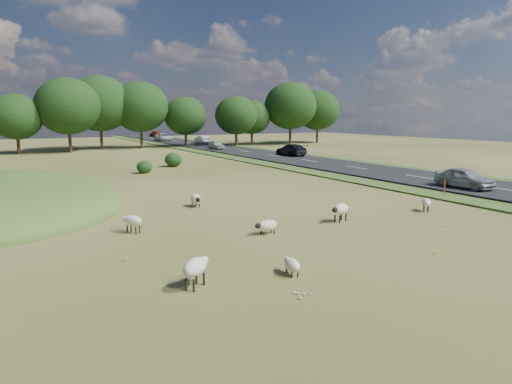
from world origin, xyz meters
TOP-DOWN VIEW (x-y plane):
  - ground at (0.00, 20.00)m, footprint 160.00×160.00m
  - road at (20.00, 30.00)m, footprint 8.00×150.00m
  - treeline at (-1.06, 55.44)m, footprint 96.28×14.66m
  - shrubs at (-3.01, 27.93)m, footprint 21.61×8.89m
  - marker_post at (14.97, 1.46)m, footprint 0.06×0.06m
  - sheep_0 at (-2.29, -6.31)m, footprint 0.59×1.05m
  - sheep_1 at (-5.57, -5.81)m, footprint 1.29×1.16m
  - sheep_2 at (-0.32, -1.26)m, footprint 1.18×0.57m
  - sheep_3 at (-0.81, 6.32)m, footprint 0.68×1.33m
  - sheep_4 at (-5.62, 1.96)m, footprint 0.91×1.17m
  - sheep_5 at (10.11, -1.24)m, footprint 0.98×0.95m
  - sheep_6 at (4.18, -0.93)m, footprint 1.37×0.92m
  - car_0 at (18.10, 45.91)m, footprint 1.54×3.82m
  - car_1 at (21.90, 91.11)m, footprint 1.94×4.76m
  - car_2 at (21.90, 30.73)m, footprint 2.07×5.10m
  - car_3 at (18.10, 2.32)m, footprint 1.72×4.28m
  - car_4 at (18.10, 72.48)m, footprint 2.49×5.39m
  - car_5 at (21.90, 61.10)m, footprint 1.50×4.31m

SIDE VIEW (x-z plane):
  - ground at x=0.00m, z-range 0.00..0.00m
  - road at x=20.00m, z-range 0.00..0.25m
  - sheep_0 at x=-2.29m, z-range 0.08..0.66m
  - sheep_2 at x=-0.32m, z-range 0.09..0.76m
  - sheep_3 at x=-0.81m, z-range 0.10..0.85m
  - sheep_5 at x=10.11m, z-range 0.15..0.90m
  - sheep_4 at x=-5.62m, z-range 0.16..0.99m
  - marker_post at x=14.97m, z-range 0.00..1.20m
  - sheep_6 at x=4.18m, z-range 0.19..1.14m
  - sheep_1 at x=-5.57m, z-range 0.19..1.15m
  - shrubs at x=-3.01m, z-range -0.05..1.44m
  - car_0 at x=18.10m, z-range 0.25..1.55m
  - car_1 at x=21.90m, z-range 0.25..1.63m
  - car_5 at x=21.90m, z-range 0.25..1.67m
  - car_3 at x=18.10m, z-range 0.25..1.71m
  - car_2 at x=21.90m, z-range 0.25..1.73m
  - car_4 at x=18.10m, z-range 0.25..1.75m
  - treeline at x=-1.06m, z-range 0.72..12.41m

